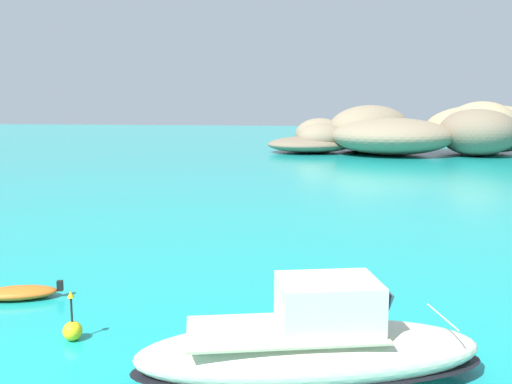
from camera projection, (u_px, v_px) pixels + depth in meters
islet_large at (453, 132)px, 80.68m from camera, size 36.11×27.50×7.58m
islet_small at (349, 133)px, 86.39m from camera, size 26.45×22.60×7.09m
motorboat_cream at (312, 348)px, 13.59m from camera, size 9.05×5.09×2.56m
dinghy_tender at (19, 293)px, 19.58m from camera, size 2.84×1.98×0.58m
channel_buoy at (72, 329)px, 16.06m from camera, size 0.56×0.56×1.48m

